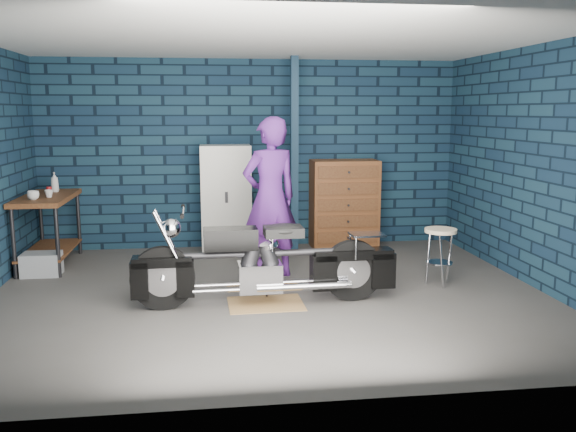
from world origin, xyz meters
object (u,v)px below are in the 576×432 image
Objects in this scene: shop_stool at (440,257)px; person at (270,198)px; storage_bin at (42,264)px; motorcycle at (265,256)px; workbench at (49,231)px; locker at (226,198)px; tool_chest at (344,204)px.

person is at bearing 161.46° from shop_stool.
person is 4.29× the size of storage_bin.
shop_stool is at bearing 10.90° from motorcycle.
workbench is at bearing 92.29° from storage_bin.
person reaches higher than shop_stool.
locker is at bearing 25.21° from storage_bin.
person is (0.16, 1.07, 0.45)m from motorcycle.
locker is at bearing -92.65° from person.
motorcycle is at bearing 60.89° from person.
motorcycle is at bearing -37.11° from workbench.
motorcycle is at bearing -82.89° from locker.
tool_chest is (3.98, 1.07, 0.50)m from storage_bin.
shop_stool is (4.65, -1.53, -0.13)m from workbench.
tool_chest is at bearing 106.99° from shop_stool.
person is at bearing -130.00° from tool_chest.
person is (2.77, -0.90, 0.50)m from workbench.
workbench is 0.59m from storage_bin.
locker is at bearing 138.25° from shop_stool.
storage_bin is 0.68× the size of shop_stool.
workbench is 3.14× the size of storage_bin.
person is 2.08m from shop_stool.
person is at bearing -72.03° from locker.
tool_chest is at bearing -150.62° from person.
workbench is 4.89m from shop_stool.
workbench is at bearing 161.75° from shop_stool.
person reaches higher than workbench.
workbench is at bearing 141.55° from motorcycle.
tool_chest is at bearing 0.00° from locker.
storage_bin is at bearing -154.79° from locker.
workbench is 0.93× the size of locker.
workbench is 0.73× the size of person.
shop_stool is (2.04, 0.44, -0.18)m from motorcycle.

